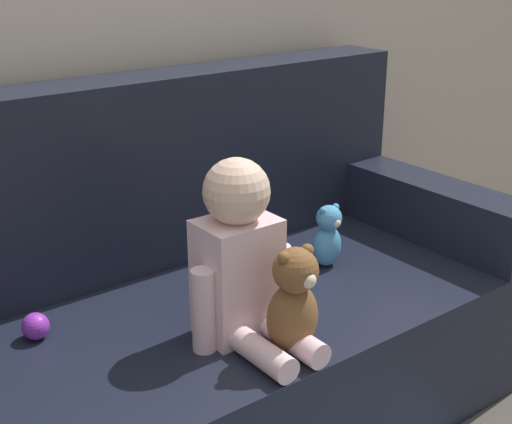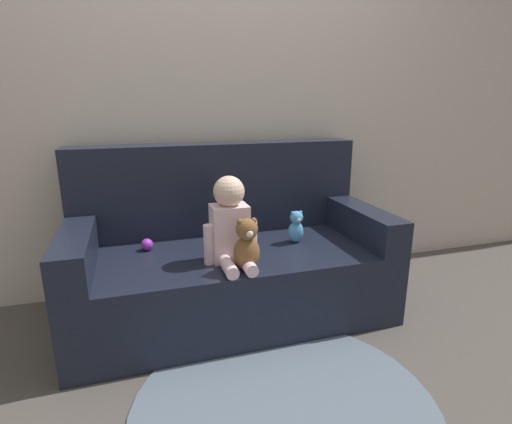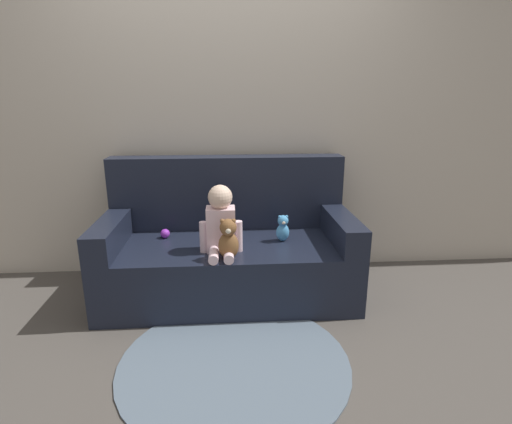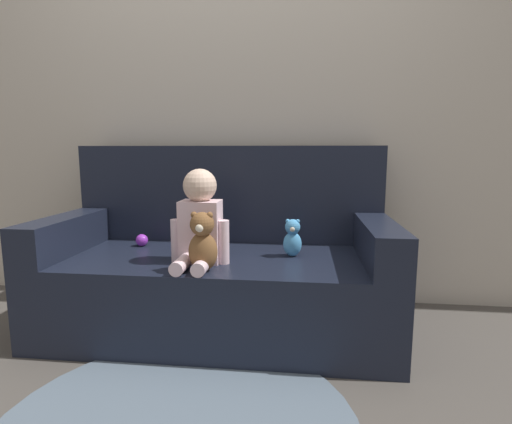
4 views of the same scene
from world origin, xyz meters
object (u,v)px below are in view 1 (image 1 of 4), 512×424
(teddy_bear_brown, at_px, (293,301))
(person_baby, at_px, (242,263))
(couch, at_px, (202,317))
(toy_ball, at_px, (35,326))
(plush_toy_side, at_px, (328,236))

(teddy_bear_brown, bearing_deg, person_baby, 109.08)
(couch, xyz_separation_m, person_baby, (-0.05, -0.25, 0.27))
(teddy_bear_brown, height_order, toy_ball, teddy_bear_brown)
(couch, relative_size, teddy_bear_brown, 6.59)
(person_baby, relative_size, teddy_bear_brown, 1.67)
(teddy_bear_brown, distance_m, toy_ball, 0.62)
(toy_ball, bearing_deg, person_baby, -34.90)
(teddy_bear_brown, relative_size, plush_toy_side, 1.40)
(person_baby, height_order, plush_toy_side, person_baby)
(couch, distance_m, teddy_bear_brown, 0.44)
(couch, xyz_separation_m, plush_toy_side, (0.38, -0.09, 0.18))
(person_baby, relative_size, toy_ball, 6.63)
(couch, bearing_deg, person_baby, -100.60)
(couch, xyz_separation_m, teddy_bear_brown, (-0.00, -0.38, 0.21))
(plush_toy_side, xyz_separation_m, toy_ball, (-0.83, 0.12, -0.06))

